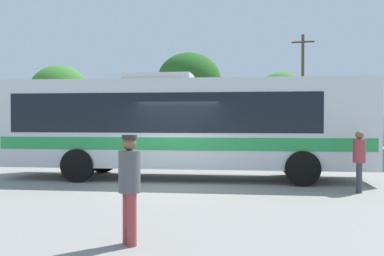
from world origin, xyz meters
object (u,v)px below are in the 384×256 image
parked_car_leftmost_maroon (130,135)px  attendant_by_bus_door (359,158)px  roadside_tree_midright (281,94)px  coach_bus_silver_green (181,123)px  roadside_tree_midleft (189,80)px  passenger_waiting_on_apron (129,182)px  parked_car_third_dark_blue (287,137)px  roadside_tree_left (60,90)px  utility_pole_near (303,87)px  parked_car_second_maroon (202,136)px

parked_car_leftmost_maroon → attendant_by_bus_door: bearing=-55.4°
attendant_by_bus_door → roadside_tree_midright: roadside_tree_midright is taller
coach_bus_silver_green → parked_car_leftmost_maroon: size_ratio=2.61×
parked_car_leftmost_maroon → roadside_tree_midleft: bearing=61.4°
passenger_waiting_on_apron → coach_bus_silver_green: bearing=96.5°
passenger_waiting_on_apron → parked_car_leftmost_maroon: size_ratio=0.38×
roadside_tree_midleft → roadside_tree_midright: size_ratio=1.22×
attendant_by_bus_door → parked_car_third_dark_blue: (-1.54, 17.67, -0.16)m
coach_bus_silver_green → roadside_tree_midright: bearing=82.9°
roadside_tree_left → utility_pole_near: bearing=-2.7°
passenger_waiting_on_apron → parked_car_second_maroon: 24.04m
parked_car_second_maroon → roadside_tree_midright: size_ratio=0.65×
coach_bus_silver_green → passenger_waiting_on_apron: bearing=-83.5°
coach_bus_silver_green → attendant_by_bus_door: size_ratio=7.23×
roadside_tree_midleft → passenger_waiting_on_apron: bearing=-80.2°
attendant_by_bus_door → passenger_waiting_on_apron: passenger_waiting_on_apron is taller
attendant_by_bus_door → roadside_tree_left: roadside_tree_left is taller
attendant_by_bus_door → roadside_tree_midright: bearing=93.7°
parked_car_third_dark_blue → roadside_tree_midright: roadside_tree_midright is taller
parked_car_leftmost_maroon → roadside_tree_midright: bearing=43.1°
attendant_by_bus_door → roadside_tree_left: bearing=131.1°
parked_car_leftmost_maroon → parked_car_third_dark_blue: parked_car_third_dark_blue is taller
passenger_waiting_on_apron → roadside_tree_midright: (2.52, 34.90, 3.29)m
parked_car_leftmost_maroon → roadside_tree_midright: size_ratio=0.73×
parked_car_third_dark_blue → utility_pole_near: bearing=78.4°
parked_car_third_dark_blue → roadside_tree_midright: bearing=91.8°
parked_car_leftmost_maroon → roadside_tree_midright: roadside_tree_midright is taller
attendant_by_bus_door → parked_car_second_maroon: bearing=112.4°
utility_pole_near → roadside_tree_midright: size_ratio=1.40×
coach_bus_silver_green → parked_car_second_maroon: bearing=97.5°
parked_car_second_maroon → roadside_tree_midright: roadside_tree_midright is taller
roadside_tree_midleft → utility_pole_near: bearing=-2.3°
roadside_tree_midleft → attendant_by_bus_door: bearing=-68.6°
parked_car_leftmost_maroon → utility_pole_near: 14.44m
parked_car_second_maroon → parked_car_third_dark_blue: (5.88, -0.34, -0.01)m
parked_car_second_maroon → attendant_by_bus_door: bearing=-67.6°
coach_bus_silver_green → parked_car_leftmost_maroon: 18.58m
parked_car_leftmost_maroon → parked_car_second_maroon: size_ratio=1.12×
passenger_waiting_on_apron → parked_car_third_dark_blue: size_ratio=0.37×
passenger_waiting_on_apron → utility_pole_near: bearing=82.0°
coach_bus_silver_green → parked_car_second_maroon: coach_bus_silver_green is taller
roadside_tree_midright → attendant_by_bus_door: bearing=-86.3°
coach_bus_silver_green → passenger_waiting_on_apron: 7.76m
coach_bus_silver_green → parked_car_third_dark_blue: (3.74, 15.85, -1.07)m
utility_pole_near → roadside_tree_left: utility_pole_near is taller
roadside_tree_midleft → roadside_tree_left: bearing=177.0°
coach_bus_silver_green → parked_car_third_dark_blue: size_ratio=2.57×
coach_bus_silver_green → attendant_by_bus_door: bearing=-19.1°
roadside_tree_left → parked_car_leftmost_maroon: bearing=-35.7°
passenger_waiting_on_apron → attendant_by_bus_door: bearing=52.9°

